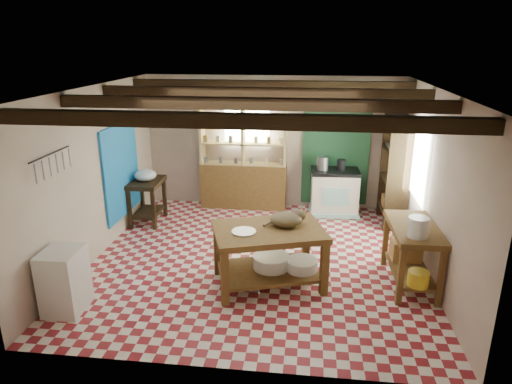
# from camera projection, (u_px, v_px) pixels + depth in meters

# --- Properties ---
(floor) EXTENTS (5.00, 5.00, 0.02)m
(floor) POSITION_uv_depth(u_px,v_px,m) (257.00, 260.00, 7.08)
(floor) COLOR maroon
(floor) RESTS_ON ground
(ceiling) EXTENTS (5.00, 5.00, 0.02)m
(ceiling) POSITION_uv_depth(u_px,v_px,m) (258.00, 89.00, 6.25)
(ceiling) COLOR #414146
(ceiling) RESTS_ON wall_back
(wall_back) EXTENTS (5.00, 0.04, 2.60)m
(wall_back) POSITION_uv_depth(u_px,v_px,m) (272.00, 143.00, 9.02)
(wall_back) COLOR #C5B19E
(wall_back) RESTS_ON floor
(wall_front) EXTENTS (5.00, 0.04, 2.60)m
(wall_front) POSITION_uv_depth(u_px,v_px,m) (227.00, 256.00, 4.31)
(wall_front) COLOR #C5B19E
(wall_front) RESTS_ON floor
(wall_left) EXTENTS (0.04, 5.00, 2.60)m
(wall_left) POSITION_uv_depth(u_px,v_px,m) (95.00, 174.00, 6.95)
(wall_left) COLOR #C5B19E
(wall_left) RESTS_ON floor
(wall_right) EXTENTS (0.04, 5.00, 2.60)m
(wall_right) POSITION_uv_depth(u_px,v_px,m) (435.00, 186.00, 6.38)
(wall_right) COLOR #C5B19E
(wall_right) RESTS_ON floor
(ceiling_beams) EXTENTS (5.00, 3.80, 0.15)m
(ceiling_beams) POSITION_uv_depth(u_px,v_px,m) (258.00, 98.00, 6.29)
(ceiling_beams) COLOR black
(ceiling_beams) RESTS_ON ceiling
(blue_wall_patch) EXTENTS (0.04, 1.40, 1.60)m
(blue_wall_patch) POSITION_uv_depth(u_px,v_px,m) (121.00, 170.00, 7.86)
(blue_wall_patch) COLOR blue
(blue_wall_patch) RESTS_ON wall_left
(green_wall_patch) EXTENTS (1.30, 0.04, 2.30)m
(green_wall_patch) POSITION_uv_depth(u_px,v_px,m) (336.00, 147.00, 8.86)
(green_wall_patch) COLOR #20512F
(green_wall_patch) RESTS_ON wall_back
(window_back) EXTENTS (0.90, 0.02, 0.80)m
(window_back) POSITION_uv_depth(u_px,v_px,m) (247.00, 122.00, 8.93)
(window_back) COLOR silver
(window_back) RESTS_ON wall_back
(window_right) EXTENTS (0.02, 1.30, 1.20)m
(window_right) POSITION_uv_depth(u_px,v_px,m) (418.00, 161.00, 7.29)
(window_right) COLOR silver
(window_right) RESTS_ON wall_right
(utensil_rail) EXTENTS (0.06, 0.90, 0.28)m
(utensil_rail) POSITION_uv_depth(u_px,v_px,m) (51.00, 164.00, 5.66)
(utensil_rail) COLOR black
(utensil_rail) RESTS_ON wall_left
(pot_rack) EXTENTS (0.86, 0.12, 0.36)m
(pot_rack) POSITION_uv_depth(u_px,v_px,m) (340.00, 102.00, 8.17)
(pot_rack) COLOR black
(pot_rack) RESTS_ON ceiling
(shelving_unit) EXTENTS (1.70, 0.34, 2.20)m
(shelving_unit) POSITION_uv_depth(u_px,v_px,m) (243.00, 154.00, 8.97)
(shelving_unit) COLOR #CFB777
(shelving_unit) RESTS_ON floor
(tall_rack) EXTENTS (0.40, 0.86, 2.00)m
(tall_rack) POSITION_uv_depth(u_px,v_px,m) (395.00, 171.00, 8.20)
(tall_rack) COLOR black
(tall_rack) RESTS_ON floor
(work_table) EXTENTS (1.69, 1.37, 0.83)m
(work_table) POSITION_uv_depth(u_px,v_px,m) (269.00, 257.00, 6.25)
(work_table) COLOR brown
(work_table) RESTS_ON floor
(stove) EXTENTS (0.93, 0.64, 0.88)m
(stove) POSITION_uv_depth(u_px,v_px,m) (334.00, 192.00, 8.82)
(stove) COLOR white
(stove) RESTS_ON floor
(prep_table) EXTENTS (0.57, 0.81, 0.81)m
(prep_table) POSITION_uv_depth(u_px,v_px,m) (147.00, 201.00, 8.42)
(prep_table) COLOR black
(prep_table) RESTS_ON floor
(white_cabinet) EXTENTS (0.46, 0.55, 0.81)m
(white_cabinet) POSITION_uv_depth(u_px,v_px,m) (64.00, 281.00, 5.65)
(white_cabinet) COLOR white
(white_cabinet) RESTS_ON floor
(right_counter) EXTENTS (0.64, 1.23, 0.87)m
(right_counter) POSITION_uv_depth(u_px,v_px,m) (411.00, 255.00, 6.24)
(right_counter) COLOR brown
(right_counter) RESTS_ON floor
(cat) EXTENTS (0.55, 0.51, 0.20)m
(cat) POSITION_uv_depth(u_px,v_px,m) (286.00, 219.00, 6.18)
(cat) COLOR olive
(cat) RESTS_ON work_table
(steel_tray) EXTENTS (0.41, 0.41, 0.02)m
(steel_tray) POSITION_uv_depth(u_px,v_px,m) (244.00, 232.00, 6.01)
(steel_tray) COLOR #A5A4AC
(steel_tray) RESTS_ON work_table
(basin_large) EXTENTS (0.64, 0.64, 0.18)m
(basin_large) POSITION_uv_depth(u_px,v_px,m) (271.00, 262.00, 6.34)
(basin_large) COLOR white
(basin_large) RESTS_ON work_table
(basin_small) EXTENTS (0.55, 0.55, 0.15)m
(basin_small) POSITION_uv_depth(u_px,v_px,m) (302.00, 265.00, 6.28)
(basin_small) COLOR white
(basin_small) RESTS_ON work_table
(kettle_left) EXTENTS (0.22, 0.22, 0.25)m
(kettle_left) POSITION_uv_depth(u_px,v_px,m) (323.00, 163.00, 8.66)
(kettle_left) COLOR #A5A4AC
(kettle_left) RESTS_ON stove
(kettle_right) EXTENTS (0.17, 0.17, 0.21)m
(kettle_right) POSITION_uv_depth(u_px,v_px,m) (341.00, 165.00, 8.64)
(kettle_right) COLOR black
(kettle_right) RESTS_ON stove
(enamel_bowl) EXTENTS (0.41, 0.41, 0.20)m
(enamel_bowl) POSITION_uv_depth(u_px,v_px,m) (145.00, 175.00, 8.26)
(enamel_bowl) COLOR white
(enamel_bowl) RESTS_ON prep_table
(white_bucket) EXTENTS (0.27, 0.27, 0.26)m
(white_bucket) POSITION_uv_depth(u_px,v_px,m) (418.00, 227.00, 5.74)
(white_bucket) COLOR white
(white_bucket) RESTS_ON right_counter
(wicker_basket) EXTENTS (0.42, 0.34, 0.29)m
(wicker_basket) POSITION_uv_depth(u_px,v_px,m) (406.00, 250.00, 6.55)
(wicker_basket) COLOR #AA7F44
(wicker_basket) RESTS_ON right_counter
(yellow_tub) EXTENTS (0.28, 0.28, 0.20)m
(yellow_tub) POSITION_uv_depth(u_px,v_px,m) (418.00, 278.00, 5.85)
(yellow_tub) COLOR yellow
(yellow_tub) RESTS_ON right_counter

